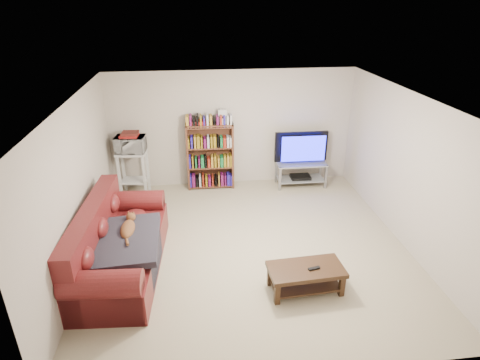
{
  "coord_description": "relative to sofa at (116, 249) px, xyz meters",
  "views": [
    {
      "loc": [
        -0.81,
        -5.42,
        3.7
      ],
      "look_at": [
        -0.1,
        0.4,
        1.0
      ],
      "focal_mm": 30.0,
      "sensor_mm": 36.0,
      "label": 1
    }
  ],
  "objects": [
    {
      "name": "floor",
      "position": [
        2.01,
        0.36,
        -0.35
      ],
      "size": [
        5.0,
        5.0,
        0.0
      ],
      "primitive_type": "plane",
      "color": "#BAAC8A",
      "rests_on": "ground"
    },
    {
      "name": "ceiling",
      "position": [
        2.01,
        0.36,
        2.05
      ],
      "size": [
        5.0,
        5.0,
        0.0
      ],
      "primitive_type": "plane",
      "rotation": [
        3.14,
        0.0,
        0.0
      ],
      "color": "white",
      "rests_on": "ground"
    },
    {
      "name": "wall_back",
      "position": [
        2.01,
        2.86,
        0.85
      ],
      "size": [
        5.0,
        0.0,
        5.0
      ],
      "primitive_type": "plane",
      "rotation": [
        1.57,
        0.0,
        0.0
      ],
      "color": "beige",
      "rests_on": "ground"
    },
    {
      "name": "wall_front",
      "position": [
        2.01,
        -2.14,
        0.85
      ],
      "size": [
        5.0,
        0.0,
        5.0
      ],
      "primitive_type": "plane",
      "rotation": [
        -1.57,
        0.0,
        0.0
      ],
      "color": "beige",
      "rests_on": "ground"
    },
    {
      "name": "wall_left",
      "position": [
        -0.49,
        0.36,
        0.85
      ],
      "size": [
        0.0,
        5.0,
        5.0
      ],
      "primitive_type": "plane",
      "rotation": [
        1.57,
        0.0,
        1.57
      ],
      "color": "beige",
      "rests_on": "ground"
    },
    {
      "name": "wall_right",
      "position": [
        4.51,
        0.36,
        0.85
      ],
      "size": [
        0.0,
        5.0,
        5.0
      ],
      "primitive_type": "plane",
      "rotation": [
        1.57,
        0.0,
        -1.57
      ],
      "color": "beige",
      "rests_on": "ground"
    },
    {
      "name": "sofa",
      "position": [
        0.0,
        0.0,
        0.0
      ],
      "size": [
        1.18,
        2.44,
        1.01
      ],
      "rotation": [
        0.0,
        0.0,
        -0.07
      ],
      "color": "maroon",
      "rests_on": "floor"
    },
    {
      "name": "blanket",
      "position": [
        0.18,
        -0.17,
        0.23
      ],
      "size": [
        0.94,
        1.21,
        0.2
      ],
      "primitive_type": "cube",
      "rotation": [
        0.05,
        -0.04,
        0.01
      ],
      "color": "#2B2934",
      "rests_on": "sofa"
    },
    {
      "name": "cat",
      "position": [
        0.2,
        0.04,
        0.29
      ],
      "size": [
        0.3,
        0.66,
        0.19
      ],
      "primitive_type": null,
      "rotation": [
        0.0,
        0.0,
        -0.07
      ],
      "color": "brown",
      "rests_on": "sofa"
    },
    {
      "name": "coffee_table",
      "position": [
        2.62,
        -0.79,
        -0.09
      ],
      "size": [
        1.05,
        0.57,
        0.37
      ],
      "rotation": [
        0.0,
        0.0,
        0.06
      ],
      "color": "#331F12",
      "rests_on": "floor"
    },
    {
      "name": "remote",
      "position": [
        2.72,
        -0.83,
        0.03
      ],
      "size": [
        0.17,
        0.08,
        0.02
      ],
      "primitive_type": "cube",
      "rotation": [
        0.0,
        0.0,
        0.21
      ],
      "color": "black",
      "rests_on": "coffee_table"
    },
    {
      "name": "tv_stand",
      "position": [
        3.42,
        2.51,
        0.0
      ],
      "size": [
        1.04,
        0.48,
        0.52
      ],
      "rotation": [
        0.0,
        0.0,
        -0.01
      ],
      "color": "#999EA3",
      "rests_on": "floor"
    },
    {
      "name": "television",
      "position": [
        3.42,
        2.51,
        0.49
      ],
      "size": [
        1.12,
        0.16,
        0.64
      ],
      "primitive_type": "imported",
      "rotation": [
        0.0,
        0.0,
        3.13
      ],
      "color": "black",
      "rests_on": "tv_stand"
    },
    {
      "name": "dvd_player",
      "position": [
        3.42,
        2.51,
        -0.16
      ],
      "size": [
        0.42,
        0.3,
        0.06
      ],
      "primitive_type": "cube",
      "rotation": [
        0.0,
        0.0,
        -0.01
      ],
      "color": "black",
      "rests_on": "tv_stand"
    },
    {
      "name": "bookshelf",
      "position": [
        1.53,
        2.66,
        0.36
      ],
      "size": [
        0.96,
        0.32,
        1.39
      ],
      "rotation": [
        0.0,
        0.0,
        -0.02
      ],
      "color": "#59311F",
      "rests_on": "floor"
    },
    {
      "name": "shelf_clutter",
      "position": [
        1.63,
        2.67,
        1.14
      ],
      "size": [
        0.71,
        0.22,
        0.28
      ],
      "rotation": [
        0.0,
        0.0,
        -0.02
      ],
      "color": "silver",
      "rests_on": "bookshelf"
    },
    {
      "name": "microwave_stand",
      "position": [
        -0.03,
        2.52,
        0.24
      ],
      "size": [
        0.61,
        0.47,
        0.92
      ],
      "rotation": [
        0.0,
        0.0,
        -0.1
      ],
      "color": "silver",
      "rests_on": "floor"
    },
    {
      "name": "microwave",
      "position": [
        -0.03,
        2.52,
        0.72
      ],
      "size": [
        0.6,
        0.44,
        0.31
      ],
      "primitive_type": "imported",
      "rotation": [
        0.0,
        0.0,
        -0.1
      ],
      "color": "silver",
      "rests_on": "microwave_stand"
    },
    {
      "name": "game_boxes",
      "position": [
        -0.03,
        2.52,
        0.9
      ],
      "size": [
        0.36,
        0.32,
        0.05
      ],
      "primitive_type": "cube",
      "rotation": [
        0.0,
        0.0,
        -0.1
      ],
      "color": "maroon",
      "rests_on": "microwave"
    }
  ]
}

